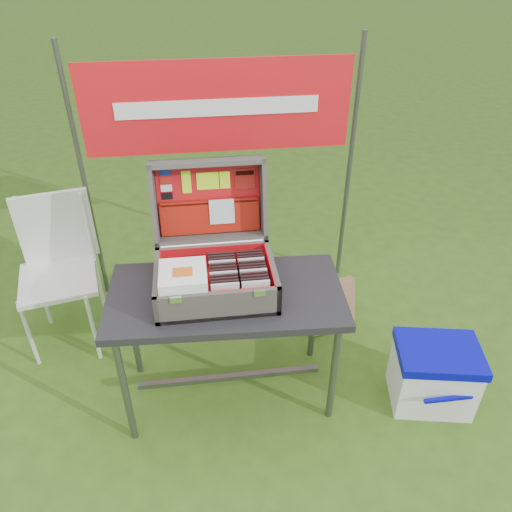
{
  "coord_description": "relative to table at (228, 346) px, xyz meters",
  "views": [
    {
      "loc": [
        -0.15,
        -1.83,
        2.24
      ],
      "look_at": [
        0.1,
        0.1,
        0.9
      ],
      "focal_mm": 35.0,
      "sensor_mm": 36.0,
      "label": 1
    }
  ],
  "objects": [
    {
      "name": "suitcase_lid_liner",
      "position": [
        -0.04,
        0.38,
        0.68
      ],
      "size": [
        0.52,
        0.09,
        0.35
      ],
      "primitive_type": "cube",
      "rotation": [
        -1.82,
        0.0,
        0.0
      ],
      "color": "red",
      "rests_on": "suitcase_lid_back"
    },
    {
      "name": "cd_left_7",
      "position": [
        -0.01,
        0.01,
        0.46
      ],
      "size": [
        0.13,
        0.01,
        0.14
      ],
      "primitive_type": "cube",
      "color": "black",
      "rests_on": "suitcase_liner_floor"
    },
    {
      "name": "chair_leg_bl",
      "position": [
        -1.13,
        0.73,
        -0.12
      ],
      "size": [
        0.02,
        0.02,
        0.48
      ],
      "primitive_type": "cylinder",
      "color": "silver",
      "rests_on": "ground"
    },
    {
      "name": "songbook_8",
      "position": [
        -0.19,
        -0.07,
        0.55
      ],
      "size": [
        0.21,
        0.21,
        0.0
      ],
      "primitive_type": "cube",
      "color": "white",
      "rests_on": "suitcase_base_wall_front"
    },
    {
      "name": "cd_left_8",
      "position": [
        -0.01,
        0.03,
        0.46
      ],
      "size": [
        0.13,
        0.01,
        0.14
      ],
      "primitive_type": "cube",
      "color": "silver",
      "rests_on": "suitcase_liner_floor"
    },
    {
      "name": "banner_text",
      "position": [
        0.06,
        1.01,
        0.94
      ],
      "size": [
        1.2,
        0.0,
        0.1
      ],
      "primitive_type": "cube",
      "color": "white",
      "rests_on": "banner"
    },
    {
      "name": "songbook_5",
      "position": [
        -0.19,
        -0.07,
        0.54
      ],
      "size": [
        0.21,
        0.21,
        0.0
      ],
      "primitive_type": "cube",
      "color": "white",
      "rests_on": "suitcase_base_wall_front"
    },
    {
      "name": "suitcase_base_bottom",
      "position": [
        -0.04,
        0.0,
        0.37
      ],
      "size": [
        0.57,
        0.41,
        0.02
      ],
      "primitive_type": "cube",
      "color": "#4B4842",
      "rests_on": "table_top"
    },
    {
      "name": "lid_sticker_band_bar",
      "position": [
        0.14,
        0.41,
        0.8
      ],
      "size": [
        0.09,
        0.01,
        0.02
      ],
      "primitive_type": "cube",
      "rotation": [
        -1.82,
        0.0,
        0.0
      ],
      "color": "black",
      "rests_on": "suitcase_lid_liner"
    },
    {
      "name": "banner_post_left",
      "position": [
        -0.79,
        1.03,
        0.49
      ],
      "size": [
        0.03,
        0.03,
        1.7
      ],
      "primitive_type": "cylinder",
      "color": "#59595B",
      "rests_on": "ground"
    },
    {
      "name": "cd_right_1",
      "position": [
        0.13,
        -0.13,
        0.46
      ],
      "size": [
        0.13,
        0.01,
        0.14
      ],
      "primitive_type": "cube",
      "color": "black",
      "rests_on": "suitcase_liner_floor"
    },
    {
      "name": "lid_sticker_cc_a",
      "position": [
        -0.25,
        0.41,
        0.82
      ],
      "size": [
        0.06,
        0.01,
        0.03
      ],
      "primitive_type": "cube",
      "rotation": [
        -1.82,
        0.0,
        0.0
      ],
      "color": "#1933B2",
      "rests_on": "suitcase_lid_liner"
    },
    {
      "name": "songbook_6",
      "position": [
        -0.19,
        -0.07,
        0.54
      ],
      "size": [
        0.21,
        0.21,
        0.0
      ],
      "primitive_type": "cube",
      "color": "white",
      "rests_on": "suitcase_base_wall_front"
    },
    {
      "name": "banner",
      "position": [
        0.06,
        1.02,
        0.94
      ],
      "size": [
        1.6,
        0.02,
        0.55
      ],
      "primitive_type": "cube",
      "color": "red",
      "rests_on": "banner_post_left"
    },
    {
      "name": "banner_post_right",
      "position": [
        0.91,
        1.03,
        0.49
      ],
      "size": [
        0.03,
        0.03,
        1.7
      ],
      "primitive_type": "cylinder",
      "color": "#59595B",
      "rests_on": "ground"
    },
    {
      "name": "cd_right_10",
      "position": [
        0.13,
        0.07,
        0.46
      ],
      "size": [
        0.13,
        0.01,
        0.14
      ],
      "primitive_type": "cube",
      "color": "black",
      "rests_on": "suitcase_liner_floor"
    },
    {
      "name": "lid_card_neon_main",
      "position": [
        -0.04,
        0.4,
        0.77
      ],
      "size": [
        0.11,
        0.02,
        0.08
      ],
      "primitive_type": "cube",
      "rotation": [
        -1.82,
        0.0,
        0.0
      ],
      "color": "#C4F716",
      "rests_on": "suitcase_lid_liner"
    },
    {
      "name": "suitcase_lid_back",
      "position": [
        -0.04,
        0.4,
        0.68
      ],
      "size": [
        0.57,
        0.12,
        0.4
      ],
      "primitive_type": "cube",
      "rotation": [
        -1.82,
        0.0,
        0.0
      ],
      "color": "#4B4842",
      "rests_on": "suitcase_base_wall_back"
    },
    {
      "name": "cooler_lid",
      "position": [
        1.09,
        -0.19,
        -0.01
      ],
      "size": [
        0.49,
        0.4,
        0.05
      ],
      "primitive_type": "cube",
      "rotation": [
        0.0,
        0.0,
        -0.19
      ],
      "color": "#0606AC",
      "rests_on": "cooler_body"
    },
    {
      "name": "suitcase_hinge",
      "position": [
        -0.04,
        0.21,
        0.51
      ],
      "size": [
        0.51,
        0.02,
        0.02
      ],
      "primitive_type": "cylinder",
      "rotation": [
        0.0,
        1.57,
        0.0
      ],
      "color": "silver",
      "rests_on": "suitcase_base_wall_back"
    },
    {
      "name": "cd_left_9",
      "position": [
        -0.01,
        0.05,
        0.46
      ],
      "size": [
        0.13,
        0.01,
        0.14
      ],
      "primitive_type": "cube",
      "color": "black",
      "rests_on": "suitcase_liner_floor"
    },
    {
      "name": "chair_seat",
      "position": [
        -0.95,
        0.55,
        0.12
      ],
      "size": [
        0.5,
        0.5,
        0.03
      ],
      "primitive_type": "cube",
      "rotation": [
        0.0,
        0.0,
        0.2
      ],
      "color": "silver",
      "rests_on": "ground"
    },
    {
      "name": "songbook_2",
      "position": [
        -0.19,
        -0.07,
        0.52
      ],
      "size": [
        0.21,
        0.21,
        0.0
      ],
      "primitive_type": "cube",
      "color": "white",
      "rests_on": "suitcase_base_wall_front"
    },
    {
      "name": "chair_upright_left",
      "position": [
        -1.13,
        0.75,
        0.34
      ],
      "size": [
        0.02,
        0.02,
        0.45
      ],
      "primitive_type": "cylinder",
      "color": "silver",
      "rests_on": "chair_seat"
    },
    {
      "name": "cooler_handle",
      "position": [
        1.09,
        -0.36,
        -0.15
      ],
      "size": [
        0.26,
        0.02,
        0.02
      ],
      "primitive_type": "cube",
      "color": "#0606AC",
      "rests_on": "cooler_body"
    },
    {
      "name": "suitcase_pocket_edge",
      "position": [
        -0.04,
        0.35,
        0.67
      ],
      "size": [
        0.5,
        0.02,
        0.02
      ],
      "primitive_type": "cube",
      "rotation": [
        -1.82,
        0.0,
        0.0
      ],
      "color": "#98150B",
      "rests_on": "suitcase_lid_pocket"
    },
    {
      "name": "chair_backrest",
      "position": [
        -0.95,
        0.75,
        0.35
      ],
      "size": [
        0.42,
        0.11,
        0.45
      ],
      "primitive_type": "cube",
      "rotation": [
        0.0,
        0.0,
        0.2
      ],
      "color": "silver",
      "rests_on": "chair_seat"
    },
    {
      "name": "suitcase_lid_rim_far",
      "position": [
        -0.04,
        0.38,
        0.88
      ],
      "size": [
        0.57,
        0.15,
        0.06
      ],
      "primitive_type": "cube",
      "rotation": [
        -1.82,
        0.0,
        0.0
      ],
      "color": "#4B4842",
      "rests_on": "suitcase_lid_back"
    },
    {
      "name": "chair_upright_right",
      "position": [
        -0.76,
        0.75,
        0.34
      ],
      "size": [
        0.02,
        0.02,
        0.45
      ],
      "primitive_type": "cylinder",
      "color": "silver",
      "rests_on": "chair_seat"
    },
    {
      "name": "chair_leg_br",
      "position": [
        -0.76,
        0.73,
        -0.12
      ],
      "size": [
        0.02,
        0.02,
        0.48
      ],
      "primitive_type": "cylinder",
      "color": "silver",
      "rests_on": "ground"
    },
    {
      "name": "cd_left_0",
      "position": [
        -0.01,
        -0.15,
        0.46
      ],
      "size": [
        0.13,
        0.01,
        0.14
      ],
      "primitive_type": "cube",
      "color": "silver",
      "rests_on": "suitcase_liner_floor"
    },
    {
      "name": "chair",
      "position": [
        -0.95,
        0.55,
        0.11
      ],
      "size": [
        0.51,
        0.54,
        0.94
      ],
      "primitive_type": null,
      "rotation": [
        0.0,
        0.0,
        0.2
      ],
      "color": "silver",
      "rests_on": "ground"
    },
    {
      "name": "table_leg_br",
      "position": [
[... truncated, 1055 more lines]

